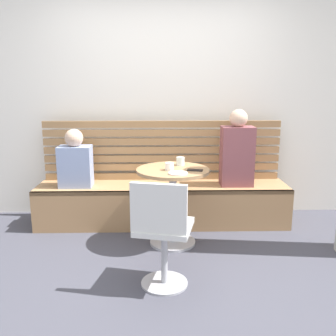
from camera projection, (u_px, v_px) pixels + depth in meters
name	position (u px, v px, depth m)	size (l,w,h in m)	color
ground	(164.00, 278.00, 2.96)	(8.00, 8.00, 0.00)	#42424C
back_wall	(162.00, 89.00, 4.23)	(5.20, 0.10, 2.90)	white
booth_bench	(163.00, 204.00, 4.08)	(2.70, 0.52, 0.44)	#A87C51
booth_backrest	(162.00, 150.00, 4.19)	(2.65, 0.04, 0.67)	#9A7249
cafe_table	(173.00, 192.00, 3.49)	(0.68, 0.68, 0.74)	#ADADB2
white_chair	(162.00, 231.00, 2.71)	(0.48, 0.48, 0.85)	#ADADB2
person_adult	(237.00, 152.00, 3.94)	(0.34, 0.22, 0.81)	brown
person_child_left	(75.00, 162.00, 3.91)	(0.34, 0.22, 0.61)	#8C9EC6
cup_ceramic_white	(170.00, 166.00, 3.39)	(0.08, 0.08, 0.07)	white
cup_glass_short	(180.00, 161.00, 3.59)	(0.08, 0.08, 0.08)	silver
plate_small	(178.00, 173.00, 3.25)	(0.17, 0.17, 0.01)	white
phone_on_table	(195.00, 170.00, 3.38)	(0.07, 0.14, 0.01)	black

